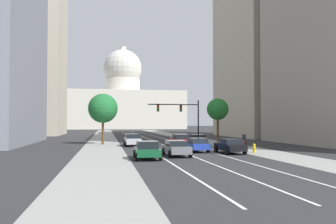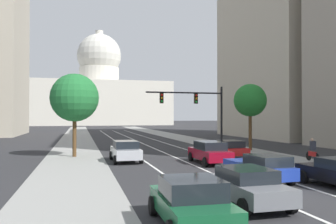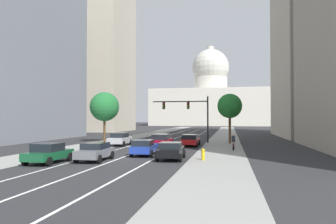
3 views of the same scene
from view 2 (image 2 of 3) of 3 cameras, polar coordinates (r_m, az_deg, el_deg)
ground_plane at (r=53.95m, az=-6.19°, el=-4.25°), size 400.00×400.00×0.00m
sidewalk_left at (r=48.43m, az=-14.73°, el=-4.63°), size 4.59×130.00×0.01m
sidewalk_right at (r=50.84m, az=3.53°, el=-4.46°), size 4.59×130.00×0.01m
lane_stripe_left at (r=38.74m, az=-7.23°, el=-5.63°), size 0.16×90.00×0.01m
lane_stripe_center at (r=39.19m, az=-3.11°, el=-5.58°), size 0.16×90.00×0.01m
lane_stripe_right at (r=39.82m, az=0.89°, el=-5.50°), size 0.16×90.00×0.01m
office_tower_far_right at (r=62.53m, az=20.53°, el=13.71°), size 19.52×23.97×37.65m
capitol_building at (r=141.19m, az=-11.15°, el=2.80°), size 53.61×27.97×37.29m
car_blue at (r=18.67m, az=14.74°, el=-8.68°), size 2.12×4.60×1.42m
car_silver at (r=26.05m, az=-6.93°, el=-6.29°), size 2.08×4.26×1.54m
car_green at (r=10.97m, az=3.78°, el=-14.32°), size 2.16×4.11×1.47m
car_red at (r=29.07m, az=9.75°, el=-5.84°), size 2.06×4.51×1.39m
car_gray at (r=13.72m, az=12.80°, el=-11.59°), size 2.09×4.07×1.40m
car_crimson at (r=25.05m, az=6.80°, el=-6.47°), size 2.02×4.64×1.57m
traffic_signal_mast at (r=33.69m, az=4.89°, el=1.09°), size 7.63×0.39×6.24m
cyclist at (r=28.10m, az=22.51°, el=-5.73°), size 0.38×1.70×1.72m
street_tree_near_right at (r=35.52m, az=13.23°, el=1.82°), size 3.23×3.23×6.54m
street_tree_mid_left at (r=29.90m, az=-14.98°, el=2.25°), size 3.98×3.98×6.87m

